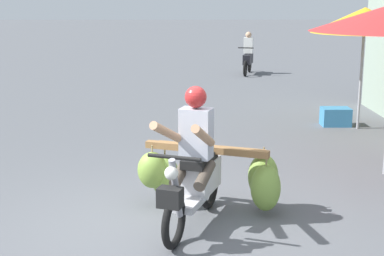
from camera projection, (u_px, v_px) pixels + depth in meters
The scene contains 5 objects.
ground_plane at pixel (163, 231), 6.19m from camera, with size 120.00×120.00×0.00m, color #56595E.
motorbike_main_loaded at pixel (206, 172), 6.48m from camera, with size 1.77×1.70×1.58m.
motorbike_distant_ahead_left at pixel (248, 57), 18.75m from camera, with size 0.61×1.59×1.40m.
market_umbrella_further_along at pixel (365, 20), 10.56m from camera, with size 2.00×2.00×2.33m.
produce_crate at pixel (336, 117), 11.26m from camera, with size 0.56×0.40×0.36m, color teal.
Camera 1 is at (0.24, -5.77, 2.51)m, focal length 52.69 mm.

